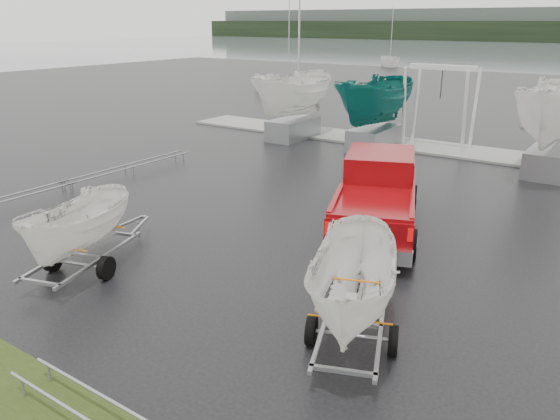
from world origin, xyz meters
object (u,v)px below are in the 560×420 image
Objects in this scene: trailer_hitched at (358,219)px; boat_hoist at (440,95)px; trailer_parked at (74,183)px; pickup_truck at (378,191)px.

trailer_hitched is 18.67m from boat_hoist.
trailer_parked reaches higher than boat_hoist.
pickup_truck is at bearing 39.95° from trailer_parked.
trailer_parked is (-4.73, -7.34, 1.24)m from pickup_truck.
trailer_parked is at bearing 166.26° from trailer_hitched.
trailer_parked is at bearing -97.50° from boat_hoist.
pickup_truck is 1.59× the size of trailer_parked.
trailer_hitched is 1.19× the size of boat_hoist.
trailer_hitched is 1.12× the size of trailer_parked.
trailer_hitched reaches higher than boat_hoist.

